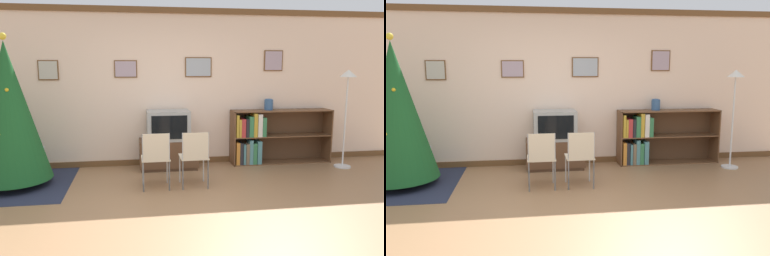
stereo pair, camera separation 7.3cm
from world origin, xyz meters
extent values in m
plane|color=#936B47|center=(0.00, 0.00, 0.00)|extent=(24.00, 24.00, 0.00)
cube|color=beige|center=(0.00, 2.50, 1.35)|extent=(8.82, 0.08, 2.70)
cube|color=brown|center=(0.00, 2.45, 2.65)|extent=(8.82, 0.03, 0.10)
cube|color=brown|center=(0.00, 2.45, 0.05)|extent=(8.82, 0.03, 0.10)
cube|color=brown|center=(-1.89, 2.45, 1.66)|extent=(0.32, 0.02, 0.33)
cube|color=#BCB7A8|center=(-1.89, 2.44, 1.66)|extent=(0.29, 0.01, 0.29)
cube|color=brown|center=(-0.64, 2.45, 1.68)|extent=(0.38, 0.02, 0.29)
cube|color=#A893A3|center=(-0.64, 2.44, 1.68)|extent=(0.35, 0.01, 0.26)
cube|color=brown|center=(0.61, 2.45, 1.71)|extent=(0.47, 0.02, 0.34)
cube|color=#9EA8B2|center=(0.61, 2.44, 1.71)|extent=(0.43, 0.01, 0.30)
cube|color=brown|center=(1.97, 2.45, 1.82)|extent=(0.35, 0.02, 0.36)
cube|color=#A893A3|center=(1.97, 2.44, 1.82)|extent=(0.31, 0.01, 0.33)
cube|color=#23283D|center=(-2.27, 1.56, 0.00)|extent=(1.61, 1.73, 0.01)
cylinder|color=maroon|center=(-2.27, 1.56, 0.06)|extent=(0.36, 0.36, 0.10)
cone|color=#195123|center=(-2.27, 1.56, 1.09)|extent=(1.10, 1.10, 1.97)
sphere|color=yellow|center=(-2.27, 1.56, 2.13)|extent=(0.10, 0.10, 0.10)
sphere|color=silver|center=(-1.87, 1.69, 0.53)|extent=(0.04, 0.04, 0.04)
sphere|color=gold|center=(-2.21, 1.38, 1.41)|extent=(0.05, 0.05, 0.05)
cube|color=#412A1A|center=(0.05, 2.18, 0.03)|extent=(0.94, 0.48, 0.05)
cube|color=brown|center=(0.05, 2.18, 0.27)|extent=(0.98, 0.51, 0.45)
cube|color=#9E9E99|center=(0.05, 2.18, 0.74)|extent=(0.71, 0.49, 0.50)
cube|color=black|center=(0.05, 1.93, 0.74)|extent=(0.58, 0.01, 0.39)
cube|color=beige|center=(-0.23, 1.17, 0.43)|extent=(0.40, 0.40, 0.02)
cube|color=beige|center=(-0.23, 0.98, 0.63)|extent=(0.35, 0.01, 0.38)
cylinder|color=#B2B2B2|center=(-0.41, 1.35, 0.21)|extent=(0.02, 0.02, 0.42)
cylinder|color=#B2B2B2|center=(-0.05, 1.35, 0.21)|extent=(0.02, 0.02, 0.42)
cylinder|color=#B2B2B2|center=(-0.41, 0.99, 0.21)|extent=(0.02, 0.02, 0.42)
cylinder|color=#B2B2B2|center=(-0.05, 0.99, 0.21)|extent=(0.02, 0.02, 0.42)
cylinder|color=#B2B2B2|center=(-0.41, 0.99, 0.41)|extent=(0.02, 0.02, 0.82)
cylinder|color=#B2B2B2|center=(-0.05, 0.99, 0.41)|extent=(0.02, 0.02, 0.82)
cube|color=beige|center=(0.32, 1.17, 0.43)|extent=(0.40, 0.40, 0.02)
cube|color=beige|center=(0.32, 0.98, 0.63)|extent=(0.35, 0.01, 0.38)
cylinder|color=#B2B2B2|center=(0.14, 1.35, 0.21)|extent=(0.02, 0.02, 0.42)
cylinder|color=#B2B2B2|center=(0.50, 1.35, 0.21)|extent=(0.02, 0.02, 0.42)
cylinder|color=#B2B2B2|center=(0.14, 0.99, 0.21)|extent=(0.02, 0.02, 0.42)
cylinder|color=#B2B2B2|center=(0.50, 0.99, 0.21)|extent=(0.02, 0.02, 0.42)
cylinder|color=#B2B2B2|center=(0.14, 0.99, 0.41)|extent=(0.02, 0.02, 0.82)
cylinder|color=#B2B2B2|center=(0.50, 0.99, 0.41)|extent=(0.02, 0.02, 0.82)
cube|color=brown|center=(1.19, 2.26, 0.48)|extent=(0.02, 0.36, 0.95)
cube|color=brown|center=(2.98, 2.26, 0.48)|extent=(0.02, 0.36, 0.95)
cube|color=brown|center=(2.08, 2.26, 0.95)|extent=(1.81, 0.36, 0.02)
cube|color=brown|center=(2.08, 2.26, 0.01)|extent=(1.81, 0.36, 0.02)
cube|color=brown|center=(2.08, 2.26, 0.50)|extent=(1.77, 0.36, 0.02)
cube|color=brown|center=(2.08, 2.44, 0.48)|extent=(1.81, 0.01, 0.95)
cube|color=orange|center=(1.26, 2.19, 0.21)|extent=(0.06, 0.21, 0.39)
cube|color=#232328|center=(1.32, 2.20, 0.21)|extent=(0.06, 0.23, 0.38)
cube|color=teal|center=(1.37, 2.19, 0.20)|extent=(0.04, 0.22, 0.36)
cube|color=#756047|center=(1.43, 2.20, 0.20)|extent=(0.06, 0.22, 0.36)
cube|color=teal|center=(1.49, 2.19, 0.23)|extent=(0.06, 0.22, 0.43)
cube|color=#337547|center=(1.56, 2.23, 0.20)|extent=(0.07, 0.28, 0.37)
cube|color=teal|center=(1.64, 2.21, 0.22)|extent=(0.08, 0.24, 0.41)
cube|color=gold|center=(1.24, 2.23, 0.70)|extent=(0.05, 0.30, 0.39)
cube|color=gold|center=(1.29, 2.20, 0.66)|extent=(0.04, 0.22, 0.31)
cube|color=#B73333|center=(1.34, 2.21, 0.66)|extent=(0.07, 0.26, 0.32)
cube|color=#232328|center=(1.42, 2.23, 0.66)|extent=(0.05, 0.29, 0.31)
cube|color=#337547|center=(1.48, 2.22, 0.68)|extent=(0.08, 0.26, 0.36)
cube|color=gold|center=(1.56, 2.22, 0.71)|extent=(0.06, 0.27, 0.41)
cube|color=silver|center=(1.64, 2.20, 0.70)|extent=(0.08, 0.24, 0.40)
cube|color=#337547|center=(1.72, 2.21, 0.67)|extent=(0.07, 0.25, 0.34)
cylinder|color=#335684|center=(1.85, 2.30, 1.05)|extent=(0.15, 0.15, 0.18)
torus|color=#335684|center=(1.85, 2.30, 1.14)|extent=(0.13, 0.13, 0.03)
cylinder|color=silver|center=(3.02, 1.78, 0.01)|extent=(0.28, 0.28, 0.03)
cylinder|color=silver|center=(3.02, 1.78, 0.79)|extent=(0.03, 0.03, 1.52)
cone|color=white|center=(3.02, 1.78, 1.61)|extent=(0.28, 0.28, 0.12)
camera|label=1|loc=(-0.50, -4.02, 1.74)|focal=35.00mm
camera|label=2|loc=(-0.43, -4.04, 1.74)|focal=35.00mm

